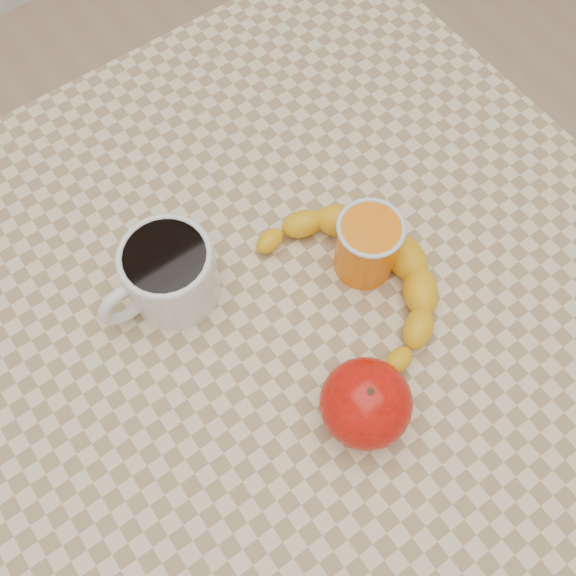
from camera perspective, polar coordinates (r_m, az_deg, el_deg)
ground at (r=1.40m, az=0.00°, el=-13.30°), size 3.00×3.00×0.00m
table at (r=0.76m, az=0.00°, el=-3.33°), size 0.80×0.80×0.75m
coffee_mug at (r=0.66m, az=-10.64°, el=1.35°), size 0.13×0.10×0.08m
orange_juice_glass at (r=0.67m, az=7.05°, el=3.78°), size 0.07×0.07×0.08m
apple at (r=0.61m, az=6.94°, el=-10.13°), size 0.10×0.10×0.08m
banana at (r=0.67m, az=6.53°, el=0.94°), size 0.19×0.26×0.04m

